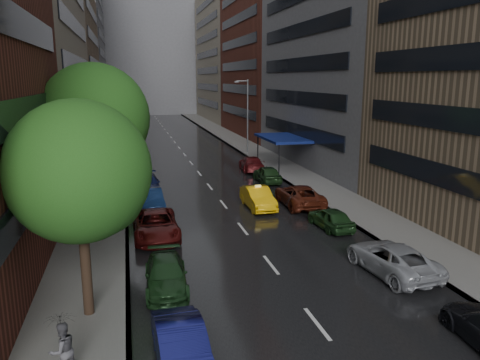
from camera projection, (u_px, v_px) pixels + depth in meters
name	position (u px, v px, depth m)	size (l,w,h in m)	color
road	(181.00, 150.00, 61.75)	(14.00, 140.00, 0.01)	black
sidewalk_left	(110.00, 152.00, 59.67)	(4.00, 140.00, 0.15)	gray
sidewalk_right	(247.00, 147.00, 63.80)	(4.00, 140.00, 0.15)	gray
buildings_left	(60.00, 28.00, 63.25)	(8.00, 108.00, 38.00)	maroon
buildings_right	(275.00, 38.00, 68.35)	(8.05, 109.10, 36.00)	#937A5B
building_far	(150.00, 52.00, 122.91)	(40.00, 14.00, 32.00)	slate
tree_near	(79.00, 172.00, 17.37)	(5.39, 5.39, 8.60)	#382619
tree_mid	(95.00, 118.00, 27.41)	(6.41, 6.41, 10.22)	#382619
tree_far	(107.00, 125.00, 43.93)	(4.58, 4.58, 7.31)	#382619
taxi	(258.00, 198.00, 34.00)	(1.65, 4.72, 1.56)	yellow
parked_cars_left	(155.00, 223.00, 28.12)	(2.62, 29.40, 1.56)	#11134F
parked_cars_right	(311.00, 204.00, 32.48)	(2.95, 38.18, 1.57)	black
ped_black_umbrella	(62.00, 341.00, 14.40)	(1.11, 1.05, 2.09)	#4E4D52
street_lamp_left	(116.00, 131.00, 39.94)	(1.74, 0.22, 9.00)	gray
street_lamp_right	(247.00, 115.00, 57.73)	(1.74, 0.22, 9.00)	gray
awning	(282.00, 138.00, 48.90)	(4.00, 8.00, 3.12)	navy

